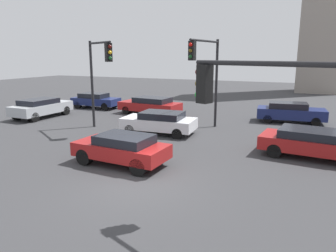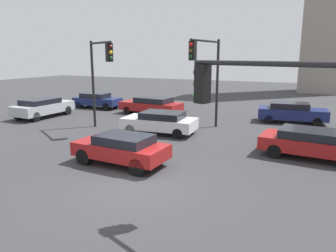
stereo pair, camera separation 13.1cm
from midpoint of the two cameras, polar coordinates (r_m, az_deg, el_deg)
ground_plane at (r=11.54m, az=-5.68°, el=-10.24°), size 96.36×96.36×0.00m
traffic_light_1 at (r=18.60m, az=7.10°, el=10.79°), size 0.65×3.77×5.42m
traffic_light_2 at (r=19.24m, az=-11.84°, el=10.37°), size 2.61×1.67×5.33m
traffic_light_3 at (r=7.39m, az=18.29°, el=2.78°), size 4.20×1.75×4.50m
car_0 at (r=23.06m, az=21.44°, el=2.34°), size 4.54×2.23×1.36m
car_1 at (r=18.46m, az=-1.24°, el=0.76°), size 4.34×2.24×1.29m
car_2 at (r=24.62m, az=-2.81°, el=3.78°), size 4.87×2.33×1.34m
car_3 at (r=15.44m, az=25.17°, el=-2.78°), size 4.87×2.40×1.27m
car_4 at (r=13.31m, az=-8.05°, el=-3.95°), size 4.01×1.97×1.29m
car_6 at (r=25.14m, az=-21.42°, el=3.18°), size 2.06×4.50×1.38m
car_8 at (r=28.23m, az=-12.51°, el=4.58°), size 4.13×1.87×1.30m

